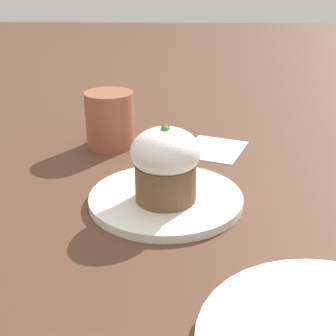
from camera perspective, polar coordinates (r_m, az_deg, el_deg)
ground_plane at (r=0.62m, az=-0.26°, el=-4.19°), size 4.00×4.00×0.00m
dessert_plate at (r=0.62m, az=-0.26°, el=-3.74°), size 0.20×0.20×0.01m
carrot_cake at (r=0.58m, az=0.00°, el=0.56°), size 0.09×0.09×0.10m
spoon at (r=0.62m, az=0.61°, el=-2.81°), size 0.12×0.06×0.01m
coffee_cup at (r=0.80m, az=-7.08°, el=5.93°), size 0.11×0.08×0.09m
paper_napkin at (r=0.80m, az=5.66°, el=2.36°), size 0.13×0.13×0.00m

